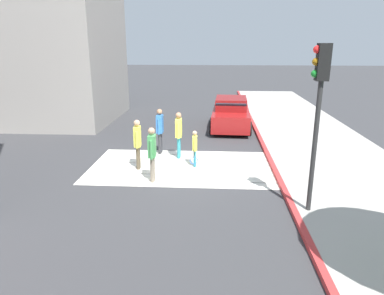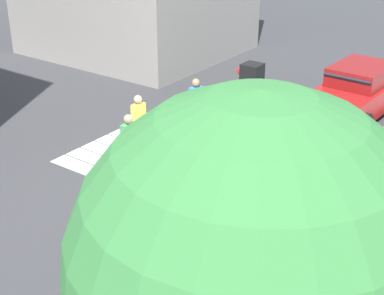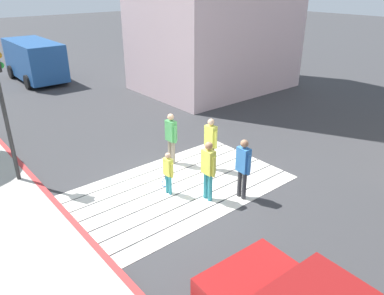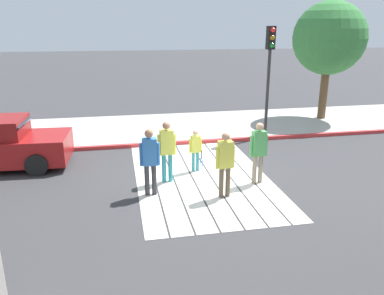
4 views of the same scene
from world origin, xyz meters
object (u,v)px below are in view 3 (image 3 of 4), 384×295
(pedestrian_adult_side, at_px, (211,140))
(pedestrian_teen_behind, at_px, (208,167))
(pedestrian_adult_lead, at_px, (243,165))
(pedestrian_child_with_racket, at_px, (168,171))
(pedestrian_adult_trailing, at_px, (171,135))
(van_down_street, at_px, (35,60))

(pedestrian_adult_side, distance_m, pedestrian_teen_behind, 1.84)
(pedestrian_adult_lead, bearing_deg, pedestrian_teen_behind, 145.75)
(pedestrian_adult_side, height_order, pedestrian_child_with_racket, pedestrian_adult_side)
(pedestrian_adult_trailing, bearing_deg, pedestrian_teen_behind, -103.46)
(pedestrian_adult_trailing, relative_size, pedestrian_child_with_racket, 1.35)
(pedestrian_adult_lead, distance_m, pedestrian_adult_side, 1.92)
(pedestrian_adult_trailing, bearing_deg, van_down_street, 88.17)
(pedestrian_adult_side, bearing_deg, pedestrian_teen_behind, -134.50)
(van_down_street, height_order, pedestrian_adult_side, van_down_street)
(pedestrian_teen_behind, bearing_deg, pedestrian_adult_side, 45.50)
(pedestrian_adult_trailing, height_order, pedestrian_teen_behind, pedestrian_teen_behind)
(pedestrian_teen_behind, bearing_deg, pedestrian_adult_trailing, 76.54)
(pedestrian_adult_lead, bearing_deg, pedestrian_adult_trailing, 93.92)
(pedestrian_child_with_racket, bearing_deg, pedestrian_teen_behind, -55.49)
(van_down_street, distance_m, pedestrian_adult_lead, 17.21)
(pedestrian_adult_lead, relative_size, pedestrian_teen_behind, 1.01)
(van_down_street, relative_size, pedestrian_child_with_racket, 4.00)
(van_down_street, distance_m, pedestrian_child_with_racket, 15.80)
(van_down_street, bearing_deg, pedestrian_adult_lead, -90.83)
(pedestrian_teen_behind, bearing_deg, pedestrian_child_with_racket, 124.51)
(pedestrian_child_with_racket, bearing_deg, pedestrian_adult_trailing, 50.37)
(pedestrian_adult_trailing, bearing_deg, pedestrian_adult_lead, -86.08)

